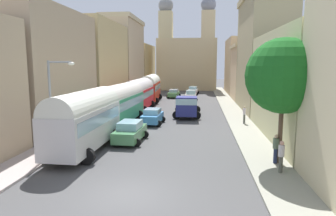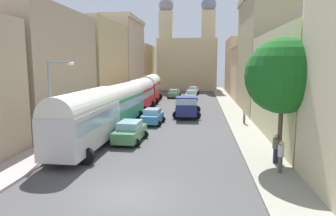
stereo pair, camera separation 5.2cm
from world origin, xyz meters
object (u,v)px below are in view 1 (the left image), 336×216
parked_bus_1 (120,103)px  pedestrian_0 (276,148)px  parked_bus_3 (150,87)px  pedestrian_1 (244,114)px  car_1 (193,91)px  car_4 (174,93)px  parked_bus_2 (139,94)px  car_2 (130,132)px  parked_bus_0 (85,118)px  car_3 (152,116)px  cargo_truck_0 (187,106)px  pedestrian_2 (281,155)px  streetlamp_near (54,99)px  car_0 (191,95)px

parked_bus_1 → pedestrian_0: bearing=-40.7°
parked_bus_3 → pedestrian_1: (12.13, -16.60, -1.27)m
car_1 → car_4: (-3.30, -5.63, -0.05)m
parked_bus_2 → pedestrian_1: 14.36m
car_1 → car_2: car_2 is taller
parked_bus_3 → parked_bus_0: bearing=-90.0°
pedestrian_0 → parked_bus_0: bearing=172.8°
parked_bus_0 → parked_bus_3: (-0.00, 27.00, 0.04)m
car_1 → car_3: 29.46m
parked_bus_2 → cargo_truck_0: 7.61m
car_3 → pedestrian_0: (9.18, -11.32, 0.30)m
parked_bus_2 → car_1: bearing=73.1°
car_4 → car_1: bearing=59.6°
car_4 → car_2: bearing=-91.2°
car_2 → pedestrian_2: bearing=-31.6°
car_3 → parked_bus_0: bearing=-107.5°
pedestrian_1 → streetlamp_near: 18.00m
car_0 → pedestrian_2: size_ratio=2.26×
streetlamp_near → car_0: bearing=75.5°
parked_bus_3 → car_4: 7.32m
car_4 → cargo_truck_0: bearing=-80.6°
parked_bus_1 → car_4: 24.67m
car_0 → pedestrian_1: (5.90, -19.18, 0.27)m
car_2 → pedestrian_0: 10.74m
car_3 → pedestrian_2: (9.07, -12.94, 0.33)m
parked_bus_3 → pedestrian_0: 31.09m
pedestrian_1 → pedestrian_0: bearing=-89.4°
parked_bus_2 → pedestrian_0: bearing=-57.9°
parked_bus_1 → cargo_truck_0: bearing=37.6°
pedestrian_0 → pedestrian_2: 1.62m
parked_bus_2 → streetlamp_near: size_ratio=1.36×
cargo_truck_0 → parked_bus_3: bearing=115.8°
parked_bus_0 → parked_bus_3: parked_bus_3 is taller
parked_bus_2 → pedestrian_0: 23.10m
car_2 → pedestrian_1: pedestrian_1 is taller
pedestrian_0 → streetlamp_near: (-13.91, 0.66, 2.65)m
streetlamp_near → cargo_truck_0: bearing=61.6°
parked_bus_0 → pedestrian_2: size_ratio=4.38×
parked_bus_3 → cargo_truck_0: (6.33, -13.12, -1.09)m
parked_bus_3 → car_3: (3.09, -17.22, -1.58)m
car_4 → pedestrian_0: (9.15, -34.97, 0.35)m
cargo_truck_0 → pedestrian_1: bearing=-31.0°
pedestrian_2 → pedestrian_0: bearing=86.3°
parked_bus_3 → car_0: (6.23, 2.57, -1.55)m
parked_bus_0 → cargo_truck_0: bearing=65.5°
parked_bus_1 → streetlamp_near: 10.13m
pedestrian_0 → parked_bus_2: bearing=122.1°
car_3 → streetlamp_near: 12.03m
pedestrian_0 → cargo_truck_0: bearing=111.0°
car_2 → car_1: bearing=83.8°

